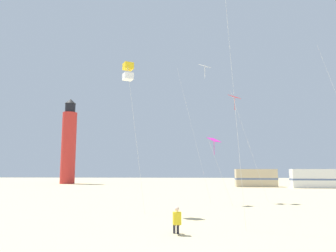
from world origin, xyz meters
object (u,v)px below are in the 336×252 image
(rv_van_white, at_px, (313,179))
(kite_diamond_magenta, at_px, (214,142))
(lighthouse_distant, at_px, (69,143))
(kite_flyer_standing, at_px, (177,220))
(rv_van_tan, at_px, (256,178))
(kite_box_gold, at_px, (128,72))
(kite_diamond_white, at_px, (204,72))
(kite_diamond_scarlet, at_px, (235,101))

(rv_van_white, bearing_deg, kite_diamond_magenta, -120.65)
(rv_van_white, bearing_deg, lighthouse_distant, 168.78)
(kite_flyer_standing, relative_size, rv_van_tan, 0.18)
(kite_box_gold, distance_m, lighthouse_distant, 45.45)
(kite_box_gold, relative_size, lighthouse_distant, 0.58)
(rv_van_tan, bearing_deg, rv_van_white, -17.21)
(kite_diamond_white, bearing_deg, kite_diamond_magenta, -80.14)
(kite_diamond_magenta, relative_size, kite_box_gold, 0.54)
(kite_diamond_white, bearing_deg, kite_box_gold, -122.41)
(kite_diamond_magenta, distance_m, rv_van_white, 29.36)
(lighthouse_distant, relative_size, rv_van_tan, 2.58)
(rv_van_white, bearing_deg, kite_flyer_standing, -114.18)
(lighthouse_distant, relative_size, rv_van_white, 2.54)
(kite_flyer_standing, xyz_separation_m, kite_box_gold, (-3.37, 6.29, 8.50))
(kite_diamond_magenta, height_order, rv_van_white, kite_diamond_magenta)
(kite_diamond_white, relative_size, rv_van_tan, 1.93)
(kite_flyer_standing, height_order, kite_diamond_magenta, kite_diamond_magenta)
(kite_flyer_standing, bearing_deg, kite_diamond_magenta, -112.05)
(kite_diamond_scarlet, distance_m, rv_van_tan, 26.19)
(kite_diamond_white, height_order, kite_box_gold, kite_diamond_white)
(kite_diamond_magenta, bearing_deg, lighthouse_distant, 125.35)
(rv_van_tan, bearing_deg, lighthouse_distant, 166.74)
(rv_van_white, bearing_deg, kite_diamond_white, -125.56)
(kite_box_gold, bearing_deg, kite_diamond_magenta, 41.91)
(kite_box_gold, bearing_deg, kite_diamond_scarlet, 43.39)
(kite_diamond_white, distance_m, kite_diamond_scarlet, 4.11)
(kite_diamond_scarlet, height_order, lighthouse_distant, lighthouse_distant)
(kite_diamond_white, xyz_separation_m, kite_diamond_magenta, (0.56, -3.21, -6.79))
(kite_flyer_standing, distance_m, rv_van_tan, 39.97)
(kite_diamond_white, distance_m, rv_van_tan, 27.19)
(kite_box_gold, bearing_deg, rv_van_white, 52.01)
(kite_diamond_white, xyz_separation_m, rv_van_white, (17.35, 20.61, -10.31))
(kite_flyer_standing, xyz_separation_m, kite_diamond_scarlet, (4.83, 14.04, 8.14))
(lighthouse_distant, height_order, rv_van_white, lighthouse_distant)
(lighthouse_distant, bearing_deg, rv_van_tan, -15.00)
(rv_van_tan, bearing_deg, kite_flyer_standing, -105.04)
(kite_box_gold, relative_size, rv_van_tan, 1.49)
(kite_diamond_white, xyz_separation_m, lighthouse_distant, (-24.77, 32.50, -3.86))
(kite_box_gold, xyz_separation_m, rv_van_tan, (14.90, 31.97, -7.72))
(rv_van_tan, height_order, rv_van_white, same)
(kite_diamond_scarlet, relative_size, lighthouse_distant, 0.56)
(rv_van_tan, relative_size, rv_van_white, 0.99)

